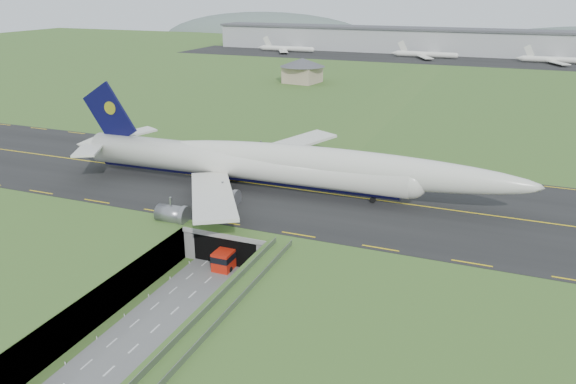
% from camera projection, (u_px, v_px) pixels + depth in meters
% --- Properties ---
extents(ground, '(900.00, 900.00, 0.00)m').
position_uv_depth(ground, '(202.00, 287.00, 90.17)').
color(ground, '#3B6327').
rests_on(ground, ground).
extents(airfield_deck, '(800.00, 800.00, 6.00)m').
position_uv_depth(airfield_deck, '(201.00, 270.00, 89.14)').
color(airfield_deck, gray).
rests_on(airfield_deck, ground).
extents(trench_road, '(12.00, 75.00, 0.20)m').
position_uv_depth(trench_road, '(177.00, 310.00, 83.59)').
color(trench_road, slate).
rests_on(trench_road, ground).
extents(taxiway, '(800.00, 44.00, 0.18)m').
position_uv_depth(taxiway, '(281.00, 187.00, 116.84)').
color(taxiway, black).
rests_on(taxiway, airfield_deck).
extents(tunnel_portal, '(17.00, 22.30, 6.00)m').
position_uv_depth(tunnel_portal, '(247.00, 229.00, 103.59)').
color(tunnel_portal, gray).
rests_on(tunnel_portal, ground).
extents(guideway, '(3.00, 53.00, 7.05)m').
position_uv_depth(guideway, '(199.00, 339.00, 67.83)').
color(guideway, '#A8A8A3').
rests_on(guideway, ground).
extents(jumbo_jet, '(99.38, 63.08, 20.87)m').
position_uv_depth(jumbo_jet, '(272.00, 165.00, 113.15)').
color(jumbo_jet, silver).
rests_on(jumbo_jet, ground).
extents(shuttle_tram, '(3.25, 8.30, 3.36)m').
position_uv_depth(shuttle_tram, '(230.00, 255.00, 96.89)').
color(shuttle_tram, red).
rests_on(shuttle_tram, ground).
extents(service_building, '(22.28, 22.28, 10.65)m').
position_uv_depth(service_building, '(302.00, 68.00, 242.91)').
color(service_building, tan).
rests_on(service_building, ground).
extents(cargo_terminal, '(320.00, 67.00, 15.60)m').
position_uv_depth(cargo_terminal, '(446.00, 41.00, 346.42)').
color(cargo_terminal, '#B2B2B2').
rests_on(cargo_terminal, ground).
extents(distant_hills, '(700.00, 91.00, 60.00)m').
position_uv_depth(distant_hills, '(548.00, 53.00, 443.86)').
color(distant_hills, slate).
rests_on(distant_hills, ground).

